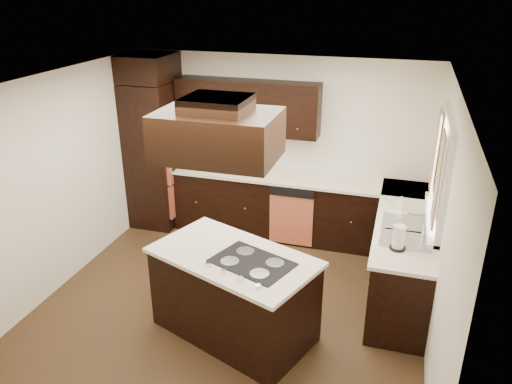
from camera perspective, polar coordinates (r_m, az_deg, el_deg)
floor at (r=5.87m, az=-2.70°, el=-12.61°), size 4.20×4.20×0.02m
ceiling at (r=4.85m, az=-3.27°, el=12.35°), size 4.20×4.20×0.02m
wall_back at (r=7.12m, az=2.77°, el=5.40°), size 4.20×0.02×2.50m
wall_front at (r=3.60m, az=-14.70°, el=-14.72°), size 4.20×0.02×2.50m
wall_left at (r=6.23m, az=-21.58°, el=1.09°), size 0.02×4.20×2.50m
wall_right at (r=4.99m, az=20.57°, el=-4.17°), size 0.02×4.20×2.50m
oven_column at (r=7.44m, az=-11.45°, el=4.21°), size 0.65×0.75×2.12m
wall_oven_face at (r=7.27m, az=-9.04°, el=4.43°), size 0.05×0.62×0.78m
base_cabinets_back at (r=7.13m, az=2.31°, el=-1.57°), size 2.93×0.60×0.88m
base_cabinets_right at (r=6.14m, az=16.32°, el=-6.87°), size 0.60×2.40×0.88m
countertop_back at (r=6.93m, az=2.33°, el=1.84°), size 2.93×0.63×0.04m
countertop_right at (r=5.93m, az=16.67°, el=-2.99°), size 0.63×2.40×0.04m
upper_cabinets at (r=6.92m, az=-1.01°, el=9.71°), size 2.00×0.34×0.72m
dishwasher_front at (r=6.82m, az=4.05°, el=-3.19°), size 0.60×0.05×0.72m
window_frame at (r=5.34m, az=20.52°, el=2.32°), size 0.06×1.32×1.12m
window_pane at (r=5.34m, az=20.82°, el=2.29°), size 0.00×1.20×1.00m
curtain_left at (r=4.93m, az=20.08°, el=1.30°), size 0.02×0.34×0.90m
curtain_right at (r=5.72m, az=19.84°, el=4.28°), size 0.02×0.34×0.90m
sink_rim at (r=5.61m, az=16.75°, el=-4.30°), size 0.52×0.84×0.01m
island at (r=5.20m, az=-2.53°, el=-11.79°), size 1.77×1.36×0.88m
island_top at (r=4.95m, az=-2.62°, el=-7.42°), size 1.85×1.43×0.04m
cooktop at (r=4.81m, az=-0.44°, el=-8.04°), size 0.87×0.73×0.01m
range_hood at (r=4.40m, az=-4.39°, el=6.49°), size 1.05×0.72×0.42m
hood_duct at (r=4.33m, az=-4.50°, el=9.98°), size 0.55×0.50×0.13m
blender_base at (r=7.16m, az=-5.96°, el=3.03°), size 0.15×0.15×0.10m
blender_pitcher at (r=7.10m, az=-6.02°, el=4.40°), size 0.13×0.13×0.26m
spice_rack at (r=7.10m, az=-3.63°, el=3.86°), size 0.39×0.21×0.32m
mixing_bowl at (r=7.37m, az=-8.14°, el=3.33°), size 0.23×0.23×0.06m
soap_bottle at (r=6.06m, az=16.21°, el=-1.25°), size 0.09×0.10×0.17m
paper_towel at (r=5.17m, az=15.99°, el=-5.03°), size 0.15×0.15×0.26m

